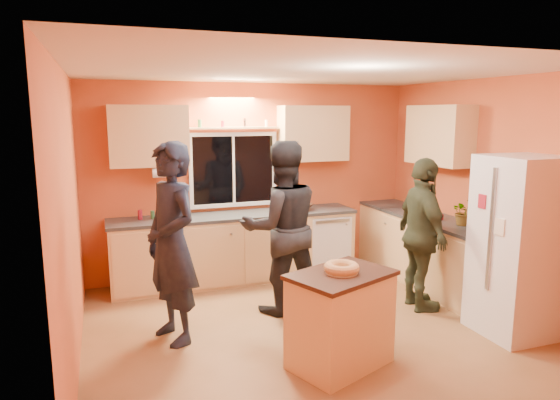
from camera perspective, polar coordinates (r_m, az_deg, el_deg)
name	(u,v)px	position (r m, az deg, el deg)	size (l,w,h in m)	color
ground	(311,327)	(5.38, 3.59, -14.27)	(4.50, 4.50, 0.00)	brown
room_shell	(308,168)	(5.37, 3.21, 3.64)	(4.54, 4.04, 2.61)	#D66036
back_counter	(262,245)	(6.74, -2.02, -5.15)	(4.23, 0.62, 0.90)	tan
right_counter	(439,255)	(6.59, 17.70, -5.98)	(0.62, 1.84, 0.90)	tan
refrigerator	(519,246)	(5.50, 25.68, -4.80)	(0.72, 0.70, 1.80)	silver
island	(340,319)	(4.51, 6.91, -13.32)	(1.04, 0.88, 0.85)	tan
bundt_pastry	(341,268)	(4.35, 7.04, -7.69)	(0.31, 0.31, 0.09)	tan
person_left	(172,243)	(4.90, -12.28, -4.87)	(0.71, 0.47, 1.95)	black
person_center	(282,228)	(5.51, 0.20, -3.18)	(0.93, 0.72, 1.91)	black
person_right	(422,235)	(5.80, 15.91, -3.84)	(1.01, 0.42, 1.72)	#2B3320
mixing_bowl	(297,207)	(6.77, 1.93, -0.76)	(0.40, 0.40, 0.10)	black
utensil_crock	(182,211)	(6.41, -11.17, -1.22)	(0.14, 0.14, 0.17)	beige
potted_plant	(464,212)	(6.23, 20.30, -1.26)	(0.29, 0.25, 0.32)	gray
red_box	(435,217)	(6.48, 17.29, -1.82)	(0.16, 0.12, 0.07)	maroon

